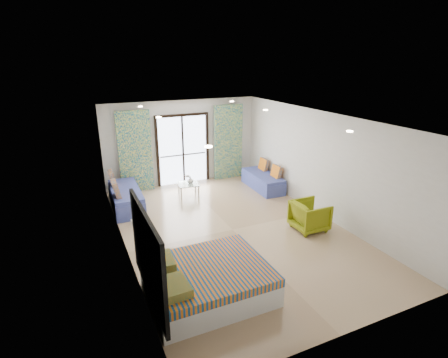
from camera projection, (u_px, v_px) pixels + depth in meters
name	position (u px, v px, depth m)	size (l,w,h in m)	color
floor	(233.00, 230.00, 8.47)	(5.00, 7.50, 0.01)	#9A7C5C
ceiling	(234.00, 118.00, 7.57)	(5.00, 7.50, 0.01)	silver
wall_back	(182.00, 143.00, 11.24)	(5.00, 0.01, 2.70)	silver
wall_front	(352.00, 258.00, 4.80)	(5.00, 0.01, 2.70)	silver
wall_left	(122.00, 194.00, 7.04)	(0.01, 7.50, 2.70)	silver
wall_right	(320.00, 164.00, 9.00)	(0.01, 7.50, 2.70)	silver
balcony_door	(183.00, 146.00, 11.25)	(1.76, 0.08, 2.28)	black
balcony_rail	(183.00, 155.00, 11.36)	(1.52, 0.03, 0.04)	#595451
curtain_left	(135.00, 152.00, 10.51)	(1.00, 0.10, 2.50)	silver
curtain_right	(228.00, 142.00, 11.72)	(1.00, 0.10, 2.50)	silver
downlight_a	(208.00, 147.00, 5.32)	(0.12, 0.12, 0.02)	#FFE0B2
downlight_b	(350.00, 131.00, 6.41)	(0.12, 0.12, 0.02)	#FFE0B2
downlight_c	(159.00, 117.00, 7.89)	(0.12, 0.12, 0.02)	#FFE0B2
downlight_d	(265.00, 110.00, 8.99)	(0.12, 0.12, 0.02)	#FFE0B2
downlight_e	(140.00, 106.00, 9.61)	(0.12, 0.12, 0.02)	#FFE0B2
downlight_f	(232.00, 101.00, 10.71)	(0.12, 0.12, 0.02)	#FFE0B2
headboard	(147.00, 255.00, 5.41)	(0.06, 2.10, 1.50)	black
switch_plate	(132.00, 223.00, 6.48)	(0.02, 0.10, 0.10)	silver
bed	(207.00, 281.00, 6.05)	(2.05, 1.67, 0.71)	silver
daybed_left	(125.00, 197.00, 9.64)	(0.82, 1.98, 0.96)	#3E4995
daybed_right	(263.00, 180.00, 11.06)	(0.72, 1.74, 0.85)	#3E4995
coffee_table	(188.00, 185.00, 10.42)	(0.68, 0.68, 0.68)	silver
vase	(190.00, 180.00, 10.41)	(0.19, 0.19, 0.19)	white
armchair	(310.00, 214.00, 8.37)	(0.76, 0.71, 0.78)	olive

